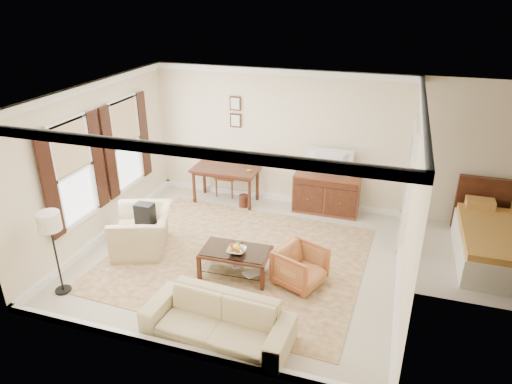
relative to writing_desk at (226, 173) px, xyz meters
The scene contains 21 objects.
room_shell 2.91m from the writing_desk, 62.76° to the right, with size 5.51×5.01×2.91m.
annex_bedroom 5.62m from the writing_desk, ahead, with size 3.00×2.70×2.90m.
window_front 3.32m from the writing_desk, 121.04° to the right, with size 0.12×1.56×1.80m, color #CCB284, non-canonical shape.
window_rear 2.19m from the writing_desk, 145.33° to the right, with size 0.12×1.56×1.80m, color #CCB284, non-canonical shape.
doorway 3.82m from the writing_desk, ahead, with size 0.10×1.12×2.25m, color white, non-canonical shape.
rug 2.45m from the writing_desk, 64.74° to the right, with size 4.36×3.74×0.01m, color brown.
writing_desk is the anchor object (origin of this frame).
desk_chair 0.40m from the writing_desk, 106.90° to the left, with size 0.45×0.45×1.05m, color brown, non-canonical shape.
desk_lamp 0.66m from the writing_desk, ahead, with size 0.32×0.32×0.50m, color silver, non-canonical shape.
framed_prints 1.34m from the writing_desk, 76.89° to the left, with size 0.25×0.04×0.68m, color #4A2215, non-canonical shape.
sideboard 2.22m from the writing_desk, ahead, with size 1.36×0.52×0.83m, color brown.
tv 2.29m from the writing_desk, ahead, with size 0.92×0.53×0.12m, color black.
coffee_table 2.87m from the writing_desk, 65.66° to the right, with size 1.14×0.69×0.48m.
fruit_bowl 2.95m from the writing_desk, 65.50° to the right, with size 0.42×0.42×0.10m, color silver.
book_a 2.86m from the writing_desk, 67.47° to the right, with size 0.28×0.04×0.38m, color brown.
book_b 3.06m from the writing_desk, 61.83° to the right, with size 0.28×0.03×0.38m, color brown.
striped_armchair 3.39m from the writing_desk, 48.39° to the right, with size 0.69×0.65×0.71m, color #994321.
club_armchair 2.45m from the writing_desk, 106.93° to the right, with size 1.15×0.74×1.00m, color #CBB889.
backpack 2.42m from the writing_desk, 104.73° to the right, with size 0.32×0.22×0.40m, color black.
sofa 4.35m from the writing_desk, 70.44° to the right, with size 2.03×0.59×0.79m, color #CBB889.
floor_lamp 4.09m from the writing_desk, 108.20° to the right, with size 0.34×0.34×1.39m.
Camera 1 is at (2.37, -6.53, 4.41)m, focal length 32.00 mm.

